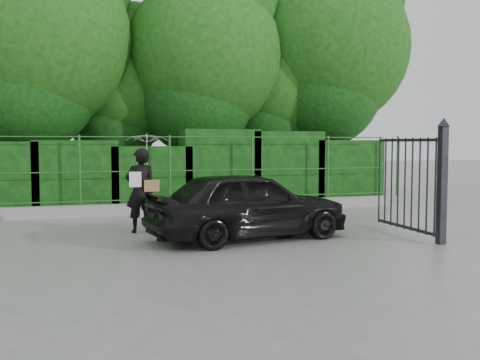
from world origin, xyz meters
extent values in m
plane|color=gray|center=(0.00, 0.00, 0.00)|extent=(80.00, 80.00, 0.00)
cube|color=#9E9E99|center=(0.00, 4.50, 0.15)|extent=(14.00, 0.25, 0.30)
cylinder|color=#255B22|center=(-1.90, 4.50, 1.20)|extent=(0.06, 0.06, 1.80)
cylinder|color=#255B22|center=(0.40, 4.50, 1.20)|extent=(0.06, 0.06, 1.80)
cylinder|color=#255B22|center=(2.70, 4.50, 1.20)|extent=(0.06, 0.06, 1.80)
cylinder|color=#255B22|center=(5.00, 4.50, 1.20)|extent=(0.06, 0.06, 1.80)
cylinder|color=#255B22|center=(7.30, 4.50, 1.20)|extent=(0.06, 0.06, 1.80)
cylinder|color=#255B22|center=(0.00, 4.50, 0.40)|extent=(13.60, 0.03, 0.03)
cylinder|color=#255B22|center=(0.00, 4.50, 1.15)|extent=(13.60, 0.03, 0.03)
cylinder|color=#255B22|center=(0.00, 4.50, 2.05)|extent=(13.60, 0.03, 0.03)
cube|color=black|center=(-2.00, 5.50, 0.98)|extent=(2.20, 1.20, 1.96)
cube|color=black|center=(0.00, 5.50, 0.90)|extent=(2.20, 1.20, 1.80)
cube|color=black|center=(2.00, 5.50, 1.14)|extent=(2.20, 1.20, 2.28)
cube|color=black|center=(4.00, 5.50, 1.12)|extent=(2.20, 1.20, 2.23)
cube|color=black|center=(6.00, 5.50, 0.99)|extent=(2.20, 1.20, 1.97)
cylinder|color=black|center=(-3.00, 7.20, 2.25)|extent=(0.36, 0.36, 4.50)
sphere|color=#14470F|center=(-3.00, 7.20, 4.95)|extent=(5.40, 5.40, 5.40)
cylinder|color=black|center=(-0.50, 8.50, 1.62)|extent=(0.36, 0.36, 3.25)
sphere|color=#14470F|center=(-0.50, 8.50, 3.58)|extent=(3.90, 3.90, 3.90)
cylinder|color=black|center=(2.00, 7.50, 2.12)|extent=(0.36, 0.36, 4.25)
sphere|color=#14470F|center=(2.00, 7.50, 4.68)|extent=(5.10, 5.10, 5.10)
cylinder|color=black|center=(4.50, 8.20, 1.75)|extent=(0.36, 0.36, 3.50)
sphere|color=#14470F|center=(4.50, 8.20, 3.85)|extent=(4.20, 4.20, 4.20)
cylinder|color=black|center=(6.50, 7.80, 2.38)|extent=(0.36, 0.36, 4.75)
sphere|color=#14470F|center=(6.50, 7.80, 5.23)|extent=(5.70, 5.70, 5.70)
cube|color=black|center=(4.60, -1.20, 1.10)|extent=(0.14, 0.14, 2.20)
cone|color=black|center=(4.60, -1.20, 2.28)|extent=(0.22, 0.22, 0.16)
cube|color=black|center=(4.60, -0.05, 0.15)|extent=(0.05, 2.00, 0.06)
cube|color=black|center=(4.60, -0.05, 1.95)|extent=(0.05, 2.00, 0.06)
cylinder|color=black|center=(4.60, -1.00, 1.05)|extent=(0.04, 0.04, 1.90)
cylinder|color=black|center=(4.60, -0.75, 1.05)|extent=(0.04, 0.04, 1.90)
cylinder|color=black|center=(4.60, -0.50, 1.05)|extent=(0.04, 0.04, 1.90)
cylinder|color=black|center=(4.60, -0.25, 1.05)|extent=(0.04, 0.04, 1.90)
cylinder|color=black|center=(4.60, 0.00, 1.05)|extent=(0.04, 0.04, 1.90)
cylinder|color=black|center=(4.60, 0.25, 1.05)|extent=(0.04, 0.04, 1.90)
cylinder|color=black|center=(4.60, 0.50, 1.05)|extent=(0.04, 0.04, 1.90)
cylinder|color=black|center=(4.60, 0.75, 1.05)|extent=(0.04, 0.04, 1.90)
cylinder|color=black|center=(4.60, 1.00, 1.05)|extent=(0.04, 0.04, 1.90)
imported|color=black|center=(-0.65, 1.72, 0.89)|extent=(0.71, 0.53, 1.78)
imported|color=white|center=(-0.50, 1.77, 1.68)|extent=(0.93, 0.95, 0.86)
cube|color=#A27643|center=(-0.43, 1.64, 0.99)|extent=(0.32, 0.15, 0.24)
cube|color=white|center=(-0.77, 1.60, 1.13)|extent=(0.25, 0.02, 0.32)
imported|color=black|center=(1.30, 0.33, 0.68)|extent=(4.24, 2.35, 1.36)
camera|label=1|loc=(-1.78, -9.65, 1.90)|focal=40.00mm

